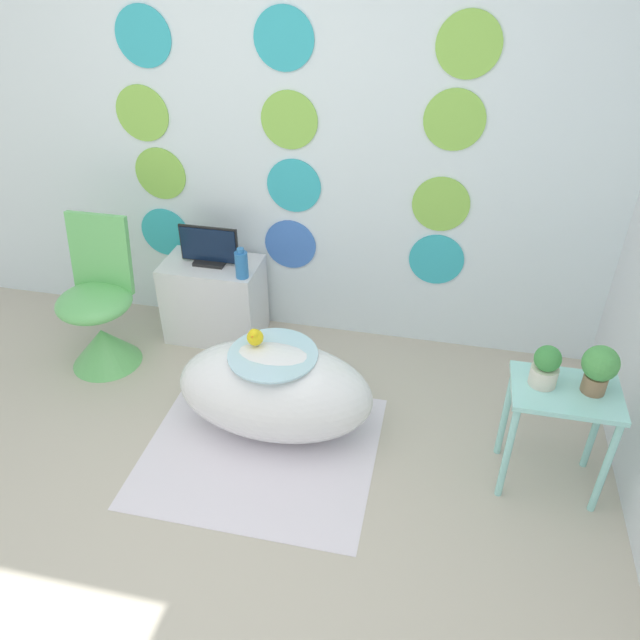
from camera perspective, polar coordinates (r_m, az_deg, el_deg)
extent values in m
plane|color=#BCB29E|center=(2.73, -12.62, -23.03)|extent=(12.00, 12.00, 0.00)
cube|color=white|center=(3.46, -2.33, 17.87)|extent=(4.54, 0.04, 2.60)
cylinder|color=#33B2BF|center=(3.98, -13.96, 7.79)|extent=(0.31, 0.01, 0.31)
cylinder|color=#3F72CC|center=(3.72, -2.73, 6.90)|extent=(0.31, 0.01, 0.31)
cylinder|color=#33B2BF|center=(3.61, 10.58, 5.44)|extent=(0.31, 0.01, 0.31)
cylinder|color=#8CCC4C|center=(3.83, -14.38, 12.82)|extent=(0.31, 0.01, 0.31)
cylinder|color=#33B2BF|center=(3.56, -2.41, 12.15)|extent=(0.31, 0.01, 0.31)
cylinder|color=#8CCC4C|center=(3.47, 10.99, 10.33)|extent=(0.31, 0.01, 0.31)
cylinder|color=#8CCC4C|center=(3.75, -15.94, 17.70)|extent=(0.31, 0.01, 0.31)
cylinder|color=#8CCC4C|center=(3.45, -2.84, 17.77)|extent=(0.31, 0.01, 0.31)
cylinder|color=#8CCC4C|center=(3.32, 12.19, 17.43)|extent=(0.31, 0.01, 0.31)
cylinder|color=#33B2BF|center=(3.64, -15.88, 23.67)|extent=(0.31, 0.01, 0.31)
cylinder|color=#33B2BF|center=(3.36, -3.34, 24.29)|extent=(0.31, 0.01, 0.31)
cylinder|color=#8CCC4C|center=(3.24, 13.46, 23.28)|extent=(0.31, 0.01, 0.31)
cube|color=silver|center=(3.16, -5.42, -11.72)|extent=(1.12, 1.00, 0.01)
ellipsoid|color=white|center=(3.11, -4.15, -6.44)|extent=(0.98, 0.53, 0.49)
cylinder|color=#B2DBEA|center=(2.97, -4.33, -3.16)|extent=(0.43, 0.43, 0.01)
sphere|color=yellow|center=(2.99, -5.95, -1.59)|extent=(0.08, 0.08, 0.08)
sphere|color=yellow|center=(2.96, -6.07, -1.27)|extent=(0.05, 0.05, 0.05)
cone|color=orange|center=(2.95, -6.20, -1.51)|extent=(0.02, 0.02, 0.02)
cone|color=#66C166|center=(3.83, -19.10, -2.26)|extent=(0.40, 0.40, 0.23)
ellipsoid|color=#66C166|center=(3.67, -19.95, 1.52)|extent=(0.42, 0.42, 0.15)
cube|color=#66C166|center=(3.68, -19.45, 5.77)|extent=(0.35, 0.10, 0.45)
cube|color=silver|center=(3.84, -9.60, 1.86)|extent=(0.57, 0.35, 0.50)
cube|color=white|center=(3.66, -10.66, 1.67)|extent=(0.48, 0.01, 0.14)
cube|color=black|center=(3.71, -9.98, 5.28)|extent=(0.18, 0.12, 0.02)
cube|color=black|center=(3.66, -10.12, 6.82)|extent=(0.35, 0.01, 0.22)
cube|color=#0F1E38|center=(3.65, -10.17, 6.76)|extent=(0.33, 0.01, 0.20)
cylinder|color=#2D72B7|center=(3.50, -7.18, 5.02)|extent=(0.07, 0.07, 0.15)
cylinder|color=#2D72B7|center=(3.46, -7.29, 6.32)|extent=(0.04, 0.04, 0.03)
cube|color=#99E0D8|center=(2.85, 21.60, -6.14)|extent=(0.45, 0.32, 0.02)
cylinder|color=#99E0D8|center=(2.89, 16.76, -11.59)|extent=(0.03, 0.03, 0.52)
cylinder|color=#99E0D8|center=(2.97, 24.63, -12.22)|extent=(0.03, 0.03, 0.52)
cylinder|color=#99E0D8|center=(3.09, 16.61, -8.07)|extent=(0.03, 0.03, 0.52)
cylinder|color=#99E0D8|center=(3.16, 23.93, -8.76)|extent=(0.03, 0.03, 0.52)
cylinder|color=beige|center=(2.81, 19.75, -4.81)|extent=(0.12, 0.12, 0.09)
sphere|color=#3D8E42|center=(2.76, 20.11, -3.33)|extent=(0.11, 0.11, 0.11)
cylinder|color=#8C6B4C|center=(2.85, 23.80, -5.31)|extent=(0.10, 0.10, 0.08)
sphere|color=#4C9E4C|center=(2.79, 24.28, -3.63)|extent=(0.15, 0.15, 0.15)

